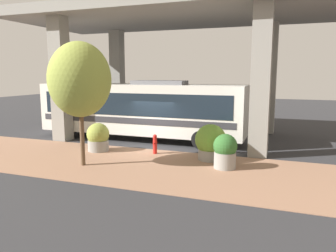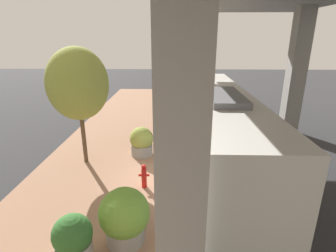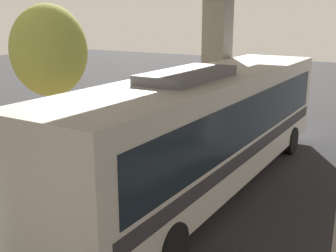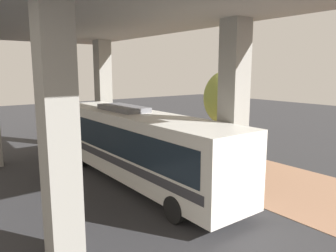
# 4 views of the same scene
# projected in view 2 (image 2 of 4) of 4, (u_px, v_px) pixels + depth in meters

# --- Properties ---
(ground_plane) EXTENTS (80.00, 80.00, 0.00)m
(ground_plane) POSITION_uv_depth(u_px,v_px,m) (166.00, 177.00, 11.34)
(ground_plane) COLOR #2D2D30
(ground_plane) RESTS_ON ground
(sidewalk_strip) EXTENTS (6.00, 40.00, 0.02)m
(sidewalk_strip) POSITION_uv_depth(u_px,v_px,m) (97.00, 176.00, 11.42)
(sidewalk_strip) COLOR #936B51
(sidewalk_strip) RESTS_ON ground
(overpass) EXTENTS (9.40, 19.61, 7.96)m
(overpass) POSITION_uv_depth(u_px,v_px,m) (281.00, 0.00, 8.99)
(overpass) COLOR gray
(overpass) RESTS_ON ground
(bus) EXTENTS (2.74, 12.84, 3.64)m
(bus) POSITION_uv_depth(u_px,v_px,m) (217.00, 124.00, 11.99)
(bus) COLOR silver
(bus) RESTS_ON ground
(fire_hydrant) EXTENTS (0.43, 0.21, 1.01)m
(fire_hydrant) POSITION_uv_depth(u_px,v_px,m) (144.00, 176.00, 10.39)
(fire_hydrant) COLOR red
(fire_hydrant) RESTS_ON ground
(planter_front) EXTENTS (1.47, 1.47, 1.72)m
(planter_front) POSITION_uv_depth(u_px,v_px,m) (125.00, 217.00, 7.53)
(planter_front) COLOR gray
(planter_front) RESTS_ON ground
(planter_middle) EXTENTS (1.18, 1.18, 1.50)m
(planter_middle) POSITION_uv_depth(u_px,v_px,m) (142.00, 142.00, 13.21)
(planter_middle) COLOR gray
(planter_middle) RESTS_ON ground
(planter_back) EXTENTS (1.02, 1.02, 1.52)m
(planter_back) POSITION_uv_depth(u_px,v_px,m) (73.00, 241.00, 6.73)
(planter_back) COLOR gray
(planter_back) RESTS_ON ground
(street_tree_near) EXTENTS (2.69, 2.69, 5.41)m
(street_tree_near) POSITION_uv_depth(u_px,v_px,m) (78.00, 84.00, 11.49)
(street_tree_near) COLOR brown
(street_tree_near) RESTS_ON ground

